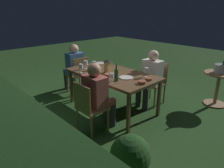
{
  "coord_description": "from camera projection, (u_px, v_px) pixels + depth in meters",
  "views": [
    {
      "loc": [
        -2.75,
        2.59,
        1.92
      ],
      "look_at": [
        0.0,
        0.0,
        0.53
      ],
      "focal_mm": 33.01,
      "sensor_mm": 36.0,
      "label": 1
    }
  ],
  "objects": [
    {
      "name": "wine_glass_b",
      "position": [
        81.0,
        67.0,
        3.93
      ],
      "size": [
        0.08,
        0.08,
        0.17
      ],
      "color": "silver",
      "rests_on": "dining_table"
    },
    {
      "name": "chair_side_right_a",
      "position": [
        89.0,
        106.0,
        3.2
      ],
      "size": [
        0.42,
        0.4,
        0.87
      ],
      "color": "brown",
      "rests_on": "ground"
    },
    {
      "name": "dining_table",
      "position": [
        112.0,
        76.0,
        3.96
      ],
      "size": [
        1.78,
        0.97,
        0.75
      ],
      "color": "brown",
      "rests_on": "ground"
    },
    {
      "name": "side_table",
      "position": [
        218.0,
        83.0,
        4.22
      ],
      "size": [
        0.59,
        0.59,
        0.7
      ],
      "color": "#9E7A51",
      "rests_on": "ground"
    },
    {
      "name": "ground_plane",
      "position": [
        112.0,
        108.0,
        4.21
      ],
      "size": [
        16.0,
        16.0,
        0.0
      ],
      "primitive_type": "plane",
      "color": "#26471E"
    },
    {
      "name": "wine_glass_e",
      "position": [
        146.0,
        71.0,
        3.69
      ],
      "size": [
        0.08,
        0.08,
        0.17
      ],
      "color": "silver",
      "rests_on": "dining_table"
    },
    {
      "name": "lantern_centerpiece",
      "position": [
        108.0,
        65.0,
        3.91
      ],
      "size": [
        0.15,
        0.15,
        0.27
      ],
      "color": "black",
      "rests_on": "dining_table"
    },
    {
      "name": "chair_side_left_a",
      "position": [
        155.0,
        81.0,
        4.33
      ],
      "size": [
        0.42,
        0.4,
        0.87
      ],
      "color": "brown",
      "rests_on": "ground"
    },
    {
      "name": "plate_b",
      "position": [
        126.0,
        78.0,
        3.66
      ],
      "size": [
        0.25,
        0.25,
        0.01
      ],
      "primitive_type": "cylinder",
      "color": "silver",
      "rests_on": "dining_table"
    },
    {
      "name": "ice_bucket",
      "position": [
        221.0,
        68.0,
        4.11
      ],
      "size": [
        0.26,
        0.26,
        0.34
      ],
      "color": "#B2B7BF",
      "rests_on": "side_table"
    },
    {
      "name": "chair_head_far",
      "position": [
        79.0,
        73.0,
        4.81
      ],
      "size": [
        0.4,
        0.42,
        0.87
      ],
      "color": "brown",
      "rests_on": "ground"
    },
    {
      "name": "wine_glass_d",
      "position": [
        94.0,
        64.0,
        4.12
      ],
      "size": [
        0.08,
        0.08,
        0.17
      ],
      "color": "silver",
      "rests_on": "dining_table"
    },
    {
      "name": "bowl_salad",
      "position": [
        109.0,
        75.0,
        3.74
      ],
      "size": [
        0.16,
        0.16,
        0.05
      ],
      "color": "#9E5138",
      "rests_on": "dining_table"
    },
    {
      "name": "bowl_olives",
      "position": [
        149.0,
        79.0,
        3.54
      ],
      "size": [
        0.11,
        0.11,
        0.04
      ],
      "color": "#9E5138",
      "rests_on": "dining_table"
    },
    {
      "name": "wine_glass_c",
      "position": [
        111.0,
        76.0,
        3.39
      ],
      "size": [
        0.08,
        0.08,
        0.17
      ],
      "color": "silver",
      "rests_on": "dining_table"
    },
    {
      "name": "bowl_bread",
      "position": [
        96.0,
        66.0,
        4.34
      ],
      "size": [
        0.13,
        0.13,
        0.04
      ],
      "color": "silver",
      "rests_on": "dining_table"
    },
    {
      "name": "green_bottle_on_table",
      "position": [
        116.0,
        75.0,
        3.48
      ],
      "size": [
        0.07,
        0.07,
        0.29
      ],
      "color": "#195128",
      "rests_on": "dining_table"
    },
    {
      "name": "bowl_dip",
      "position": [
        142.0,
        82.0,
        3.38
      ],
      "size": [
        0.13,
        0.13,
        0.05
      ],
      "color": "#9E5138",
      "rests_on": "dining_table"
    },
    {
      "name": "person_in_blue",
      "position": [
        74.0,
        65.0,
        4.89
      ],
      "size": [
        0.48,
        0.38,
        1.15
      ],
      "color": "#426699",
      "rests_on": "ground"
    },
    {
      "name": "wine_glass_a",
      "position": [
        86.0,
        63.0,
        4.18
      ],
      "size": [
        0.08,
        0.08,
        0.17
      ],
      "color": "silver",
      "rests_on": "dining_table"
    },
    {
      "name": "plate_a",
      "position": [
        100.0,
        63.0,
        4.61
      ],
      "size": [
        0.2,
        0.2,
        0.01
      ],
      "primitive_type": "cylinder",
      "color": "silver",
      "rests_on": "dining_table"
    },
    {
      "name": "person_in_cream",
      "position": [
        150.0,
        76.0,
        4.15
      ],
      "size": [
        0.38,
        0.47,
        1.15
      ],
      "color": "white",
      "rests_on": "ground"
    },
    {
      "name": "person_in_rust",
      "position": [
        98.0,
        94.0,
        3.27
      ],
      "size": [
        0.38,
        0.47,
        1.15
      ],
      "color": "#9E4C47",
      "rests_on": "ground"
    },
    {
      "name": "potted_plant_by_hedge",
      "position": [
        130.0,
        162.0,
        2.17
      ],
      "size": [
        0.44,
        0.44,
        0.7
      ],
      "color": "#9E5133",
      "rests_on": "ground"
    }
  ]
}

